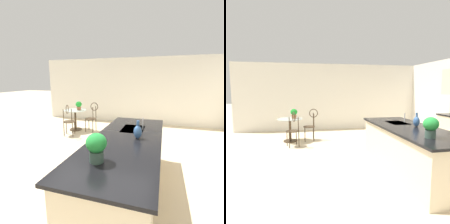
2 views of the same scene
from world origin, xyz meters
TOP-DOWN VIEW (x-y plane):
  - ground_plane at (0.00, 0.00)m, footprint 40.00×40.00m
  - wall_left_window at (-4.26, 0.00)m, footprint 0.12×7.80m
  - kitchen_island at (0.30, 0.85)m, footprint 2.80×1.06m
  - bistro_table at (-2.54, -1.67)m, footprint 0.80×0.80m
  - chair_near_window at (-1.88, -1.55)m, footprint 0.52×0.47m
  - chair_by_island at (-2.54, -1.01)m, footprint 0.38×0.48m
  - sink_faucet at (-0.25, 1.03)m, footprint 0.02×0.02m
  - potted_plant_on_table at (-2.59, -1.54)m, footprint 0.22×0.22m
  - potted_plant_counter_far at (1.15, 0.69)m, footprint 0.24×0.24m
  - vase_on_counter at (0.25, 1.01)m, footprint 0.13×0.13m

SIDE VIEW (x-z plane):
  - ground_plane at x=0.00m, z-range 0.00..0.00m
  - bistro_table at x=-2.54m, z-range 0.08..0.82m
  - kitchen_island at x=0.30m, z-range 0.00..0.92m
  - chair_near_window at x=-1.88m, z-range 0.05..1.09m
  - chair_by_island at x=-2.54m, z-range 0.05..1.09m
  - potted_plant_on_table at x=-2.59m, z-range 0.76..1.07m
  - sink_faucet at x=-0.25m, z-range 0.92..1.14m
  - vase_on_counter at x=0.25m, z-range 0.89..1.17m
  - potted_plant_counter_far at x=1.15m, z-range 0.94..1.28m
  - wall_left_window at x=-4.26m, z-range 0.00..2.70m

